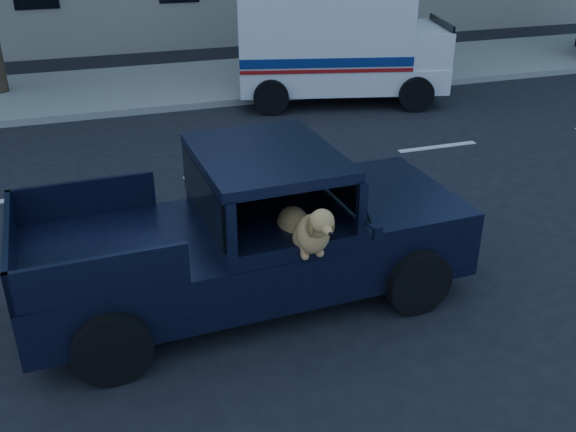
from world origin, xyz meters
name	(u,v)px	position (x,y,z in m)	size (l,w,h in m)	color
ground	(296,272)	(0.00, 0.00, 0.00)	(120.00, 120.00, 0.00)	black
far_sidewalk	(174,85)	(0.00, 9.20, 0.07)	(60.00, 4.00, 0.15)	gray
lane_stripes	(339,159)	(2.00, 3.40, 0.01)	(21.60, 0.14, 0.01)	silver
pickup_truck	(242,252)	(-0.77, -0.32, 0.60)	(4.99, 2.57, 1.76)	black
mail_truck	(335,52)	(3.36, 6.98, 1.09)	(4.94, 3.24, 2.50)	silver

